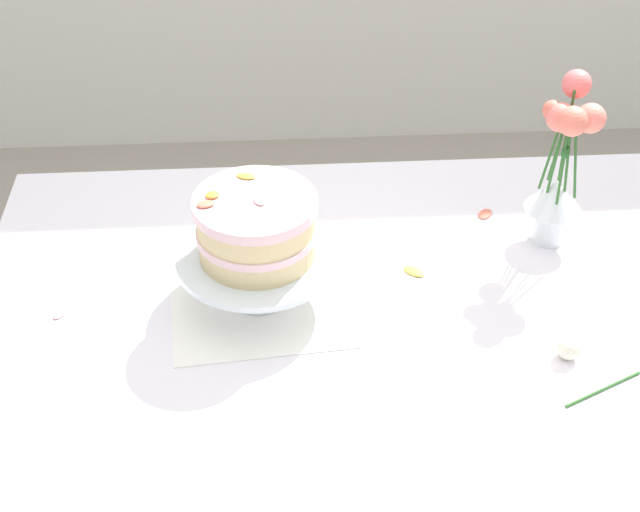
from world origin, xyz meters
The scene contains 9 objects.
dining_table centered at (0.00, -0.03, 0.65)m, with size 1.40×1.00×0.74m.
linen_napkin centered at (-0.18, 0.06, 0.74)m, with size 0.32×0.32×0.00m, color white.
cake_stand centered at (-0.18, 0.06, 0.82)m, with size 0.29×0.29×0.10m.
layer_cake centered at (-0.18, 0.06, 0.90)m, with size 0.21×0.21×0.12m.
flower_vase centered at (0.39, 0.20, 0.91)m, with size 0.11×0.13×0.35m.
fallen_rose centered at (0.34, -0.14, 0.76)m, with size 0.14×0.14×0.04m.
loose_petal_0 centered at (0.28, 0.29, 0.74)m, with size 0.04×0.02×0.00m, color #E56B51.
loose_petal_1 centered at (-0.53, 0.03, 0.74)m, with size 0.03×0.02×0.00m, color pink.
loose_petal_2 centered at (0.11, 0.11, 0.74)m, with size 0.04×0.02×0.01m, color yellow.
Camera 1 is at (-0.15, -1.22, 1.83)m, focal length 51.80 mm.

